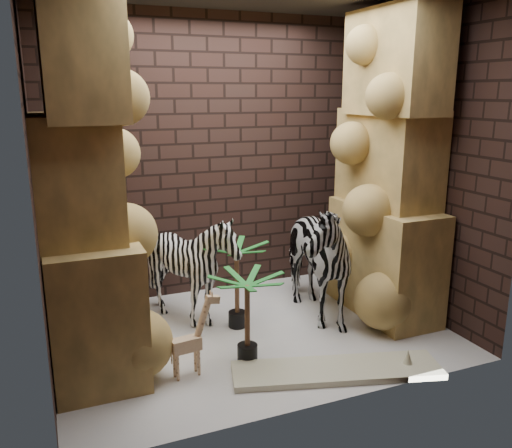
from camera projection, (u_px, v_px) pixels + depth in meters
name	position (u px, v px, depth m)	size (l,w,h in m)	color
floor	(253.00, 333.00, 4.89)	(3.50, 3.50, 0.00)	silver
wall_back	(209.00, 158.00, 5.65)	(3.50, 3.50, 0.00)	black
wall_front	(325.00, 201.00, 3.40)	(3.50, 3.50, 0.00)	black
wall_left	(34.00, 188.00, 3.88)	(3.00, 3.00, 0.00)	black
wall_right	(417.00, 164.00, 5.17)	(3.00, 3.00, 0.00)	black
rock_pillar_left	(83.00, 184.00, 4.01)	(0.68, 1.30, 3.00)	#DFB260
rock_pillar_right	(390.00, 165.00, 5.05)	(0.58, 1.25, 3.00)	#DFB260
zebra_right	(308.00, 246.00, 5.11)	(0.66, 1.23, 1.46)	white
zebra_left	(192.00, 273.00, 5.01)	(0.90, 1.12, 1.01)	white
giraffe_toy	(186.00, 336.00, 4.08)	(0.35, 0.12, 0.69)	beige
palm_front	(237.00, 285.00, 4.94)	(0.36, 0.36, 0.84)	#1B6424
palm_back	(247.00, 318.00, 4.29)	(0.36, 0.36, 0.77)	#1B6424
surfboard	(337.00, 370.00, 4.20)	(1.67, 0.41, 0.05)	beige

